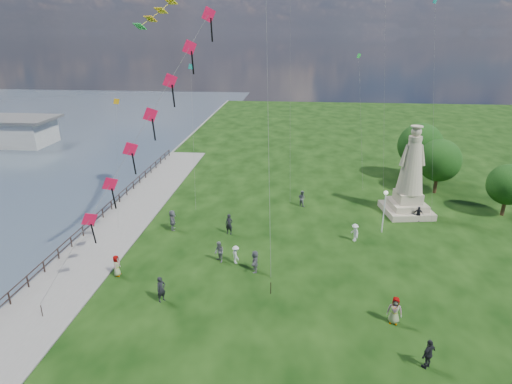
# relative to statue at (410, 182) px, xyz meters

# --- Properties ---
(waterfront) EXTENTS (200.00, 200.00, 1.51)m
(waterfront) POSITION_rel_statue_xyz_m (-28.09, -9.21, -3.35)
(waterfront) COLOR #364451
(waterfront) RESTS_ON ground
(statue) EXTENTS (4.90, 4.90, 8.69)m
(statue) POSITION_rel_statue_xyz_m (0.00, 0.00, 0.00)
(statue) COLOR tan
(statue) RESTS_ON ground
(lamppost) EXTENTS (0.36, 0.36, 3.94)m
(lamppost) POSITION_rel_statue_xyz_m (-3.13, -4.62, -0.44)
(lamppost) COLOR silver
(lamppost) RESTS_ON ground
(tree_row) EXTENTS (10.21, 14.93, 6.85)m
(tree_row) POSITION_rel_statue_xyz_m (4.99, 7.20, 0.57)
(tree_row) COLOR #382314
(tree_row) RESTS_ON ground
(person_0) EXTENTS (0.74, 0.78, 1.79)m
(person_0) POSITION_rel_statue_xyz_m (-19.48, -16.73, -2.39)
(person_0) COLOR black
(person_0) RESTS_ON ground
(person_1) EXTENTS (0.92, 0.96, 1.70)m
(person_1) POSITION_rel_statue_xyz_m (-16.61, -11.24, -2.44)
(person_1) COLOR #595960
(person_1) RESTS_ON ground
(person_2) EXTENTS (0.88, 1.05, 1.45)m
(person_2) POSITION_rel_statue_xyz_m (-15.31, -11.31, -2.56)
(person_2) COLOR silver
(person_2) RESTS_ON ground
(person_3) EXTENTS (1.13, 1.07, 1.76)m
(person_3) POSITION_rel_statue_xyz_m (-3.65, -21.20, -2.40)
(person_3) COLOR black
(person_3) RESTS_ON ground
(person_4) EXTENTS (0.99, 0.75, 1.80)m
(person_4) POSITION_rel_statue_xyz_m (-4.66, -17.55, -2.38)
(person_4) COLOR #595960
(person_4) RESTS_ON ground
(person_5) EXTENTS (1.17, 1.87, 1.88)m
(person_5) POSITION_rel_statue_xyz_m (-21.82, -5.92, -2.35)
(person_5) COLOR #595960
(person_5) RESTS_ON ground
(person_6) EXTENTS (0.77, 0.61, 1.86)m
(person_6) POSITION_rel_statue_xyz_m (-16.62, -6.31, -2.35)
(person_6) COLOR black
(person_6) RESTS_ON ground
(person_7) EXTENTS (0.94, 0.89, 1.66)m
(person_7) POSITION_rel_statue_xyz_m (-10.24, 0.87, -2.46)
(person_7) COLOR #595960
(person_7) RESTS_ON ground
(person_8) EXTENTS (0.88, 1.13, 1.56)m
(person_8) POSITION_rel_statue_xyz_m (-5.78, -6.60, -2.50)
(person_8) COLOR silver
(person_8) RESTS_ON ground
(person_9) EXTENTS (0.93, 0.57, 1.49)m
(person_9) POSITION_rel_statue_xyz_m (0.64, -1.90, -2.54)
(person_9) COLOR black
(person_9) RESTS_ON ground
(person_10) EXTENTS (0.48, 0.79, 1.61)m
(person_10) POSITION_rel_statue_xyz_m (-23.69, -13.94, -2.48)
(person_10) COLOR #595960
(person_10) RESTS_ON ground
(person_11) EXTENTS (0.80, 1.62, 1.70)m
(person_11) POSITION_rel_statue_xyz_m (-13.72, -12.38, -2.44)
(person_11) COLOR #595960
(person_11) RESTS_ON ground
(red_kite_train) EXTENTS (9.84, 9.35, 18.33)m
(red_kite_train) POSITION_rel_statue_xyz_m (-20.45, -13.57, 8.12)
(red_kite_train) COLOR black
(red_kite_train) RESTS_ON ground
(small_kites) EXTENTS (29.73, 17.74, 31.47)m
(small_kites) POSITION_rel_statue_xyz_m (-10.57, 4.24, 11.55)
(small_kites) COLOR teal
(small_kites) RESTS_ON ground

